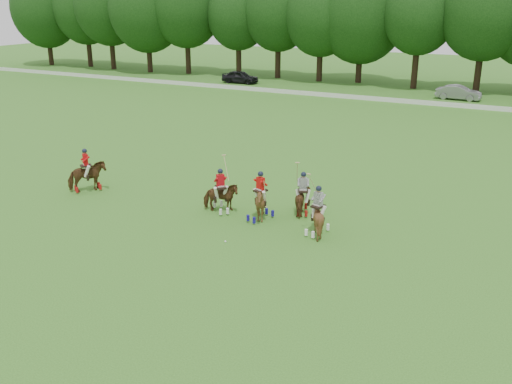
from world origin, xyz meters
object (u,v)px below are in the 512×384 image
at_px(polo_red_a, 87,176).
at_px(polo_red_b, 221,197).
at_px(polo_stripe_a, 303,199).
at_px(polo_red_c, 260,203).
at_px(polo_stripe_b, 318,217).
at_px(car_left, 240,77).
at_px(polo_ball, 225,241).
at_px(car_mid, 459,93).

height_order(polo_red_a, polo_red_b, polo_red_b).
bearing_deg(polo_stripe_a, polo_red_b, -156.81).
distance_m(polo_red_b, polo_red_c, 2.18).
xyz_separation_m(polo_red_c, polo_stripe_b, (2.98, -0.37, -0.06)).
bearing_deg(polo_stripe_a, polo_red_a, -169.43).
bearing_deg(polo_stripe_b, polo_red_b, 175.16).
height_order(car_left, polo_ball, car_left).
distance_m(polo_red_c, polo_ball, 3.09).
bearing_deg(polo_red_c, polo_stripe_b, -7.14).
bearing_deg(polo_red_c, car_left, 119.93).
bearing_deg(car_mid, polo_stripe_a, 179.63).
bearing_deg(polo_stripe_b, polo_ball, -140.41).
relative_size(polo_red_a, polo_stripe_b, 0.85).
relative_size(car_mid, polo_red_c, 1.83).
xyz_separation_m(car_left, polo_stripe_a, (23.43, -36.56, -0.00)).
distance_m(polo_stripe_b, polo_ball, 4.16).
xyz_separation_m(car_left, car_mid, (25.03, 0.00, -0.03)).
xyz_separation_m(car_mid, polo_stripe_b, (-0.07, -38.55, 0.08)).
bearing_deg(polo_stripe_a, car_mid, 87.49).
bearing_deg(polo_red_c, polo_stripe_a, 48.14).
xyz_separation_m(polo_red_a, polo_ball, (9.92, -2.44, -0.81)).
distance_m(car_mid, polo_red_b, 38.47).
bearing_deg(polo_red_c, polo_red_a, -176.97).
height_order(polo_red_c, polo_ball, polo_red_c).
bearing_deg(polo_ball, polo_red_a, 166.16).
bearing_deg(polo_ball, polo_stripe_b, 39.59).
bearing_deg(polo_red_a, car_mid, 71.25).
bearing_deg(polo_stripe_b, car_mid, 89.89).
distance_m(car_mid, polo_stripe_a, 36.59).
bearing_deg(polo_red_b, polo_stripe_a, 23.19).
xyz_separation_m(polo_red_b, polo_stripe_a, (3.63, 1.55, -0.02)).
xyz_separation_m(polo_red_b, polo_ball, (2.01, -3.04, -0.72)).
relative_size(polo_stripe_a, polo_ball, 29.47).
xyz_separation_m(car_mid, polo_red_a, (-13.14, -38.71, 0.14)).
bearing_deg(polo_red_a, polo_stripe_a, 10.57).
height_order(car_left, polo_red_c, polo_red_c).
height_order(polo_red_b, polo_stripe_b, polo_stripe_b).
distance_m(polo_red_a, polo_stripe_a, 11.73).
distance_m(car_left, polo_stripe_a, 43.42).
bearing_deg(polo_red_c, car_mid, 85.43).
xyz_separation_m(polo_stripe_b, polo_ball, (-3.15, -2.60, -0.76)).
bearing_deg(car_left, polo_ball, -154.21).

